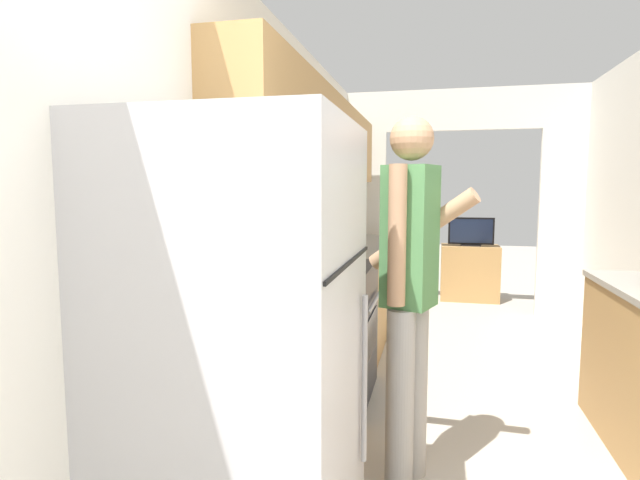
% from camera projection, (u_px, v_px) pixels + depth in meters
% --- Properties ---
extents(wall_left, '(0.38, 7.32, 2.50)m').
position_uv_depth(wall_left, '(283.00, 181.00, 3.25)').
color(wall_left, silver).
rests_on(wall_left, ground_plane).
extents(wall_far_with_doorway, '(2.96, 0.06, 2.50)m').
position_uv_depth(wall_far_with_doorway, '(460.00, 186.00, 5.57)').
color(wall_far_with_doorway, silver).
rests_on(wall_far_with_doorway, ground_plane).
extents(counter_left, '(0.62, 3.57, 0.90)m').
position_uv_depth(counter_left, '(343.00, 307.00, 4.06)').
color(counter_left, '#B2844C').
rests_on(counter_left, ground_plane).
extents(refrigerator, '(0.78, 0.80, 1.64)m').
position_uv_depth(refrigerator, '(242.00, 361.00, 1.73)').
color(refrigerator, '#B7B7BC').
rests_on(refrigerator, ground_plane).
extents(range_oven, '(0.66, 0.79, 1.04)m').
position_uv_depth(range_oven, '(325.00, 330.00, 3.38)').
color(range_oven, black).
rests_on(range_oven, ground_plane).
extents(person, '(0.55, 0.45, 1.74)m').
position_uv_depth(person, '(409.00, 290.00, 2.32)').
color(person, '#9E9E9E').
rests_on(person, ground_plane).
extents(tv_cabinet, '(0.71, 0.42, 0.69)m').
position_uv_depth(tv_cabinet, '(469.00, 273.00, 6.31)').
color(tv_cabinet, '#B2844C').
rests_on(tv_cabinet, ground_plane).
extents(television, '(0.55, 0.16, 0.35)m').
position_uv_depth(television, '(471.00, 232.00, 6.22)').
color(television, black).
rests_on(television, tv_cabinet).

